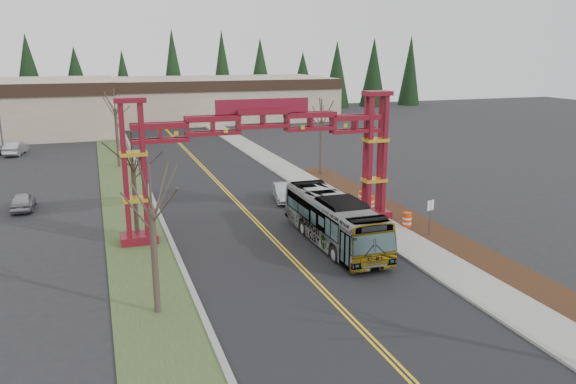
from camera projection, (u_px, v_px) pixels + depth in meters
name	position (u px, v px, depth m)	size (l,w,h in m)	color
ground	(405.00, 374.00, 20.55)	(200.00, 200.00, 0.00)	black
road	(238.00, 203.00, 43.45)	(12.00, 110.00, 0.02)	black
lane_line_left	(237.00, 203.00, 43.41)	(0.12, 100.00, 0.01)	gold
lane_line_right	(240.00, 203.00, 43.49)	(0.12, 100.00, 0.01)	gold
curb_right	(312.00, 196.00, 45.38)	(0.30, 110.00, 0.15)	gray
sidewalk_right	(328.00, 195.00, 45.84)	(2.60, 110.00, 0.14)	gray
landscape_strip	(469.00, 251.00, 32.92)	(2.60, 50.00, 0.12)	#311D10
grass_median	(131.00, 212.00, 40.92)	(4.00, 110.00, 0.08)	#334C26
curb_left	(157.00, 210.00, 41.49)	(0.30, 110.00, 0.15)	gray
gateway_arch	(263.00, 140.00, 35.58)	(18.20, 1.60, 8.90)	maroon
retail_building_east	(216.00, 98.00, 96.12)	(38.00, 20.30, 7.00)	tan
conifer_treeline	(150.00, 78.00, 103.34)	(116.10, 5.60, 13.00)	black
transit_bus	(334.00, 220.00, 34.03)	(2.56, 10.96, 3.05)	#AAADB2
silver_sedan	(284.00, 192.00, 44.11)	(1.45, 4.15, 1.37)	#A5A8AD
parked_car_near_a	(23.00, 201.00, 41.63)	(1.54, 3.84, 1.31)	#A3A3AB
parked_car_far_a	(15.00, 148.00, 63.56)	(1.61, 4.63, 1.52)	#A8ADAF
bare_tree_median_near	(151.00, 209.00, 24.15)	(2.93, 2.93, 6.85)	#382D26
bare_tree_median_mid	(133.00, 164.00, 34.71)	(2.98, 2.98, 6.70)	#382D26
bare_tree_median_far	(115.00, 109.00, 55.57)	(3.02, 3.02, 7.88)	#382D26
bare_tree_right_far	(321.00, 121.00, 52.28)	(3.09, 3.09, 7.21)	#382D26
street_sign	(430.00, 211.00, 35.30)	(0.54, 0.20, 2.40)	#3F3F44
barrel_south	(407.00, 221.00, 37.28)	(0.58, 0.58, 1.08)	#EC3B0D
barrel_mid	(370.00, 203.00, 41.41)	(0.60, 0.60, 1.12)	#EC3B0D
barrel_north	(362.00, 198.00, 43.23)	(0.55, 0.55, 1.01)	#EC3B0D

